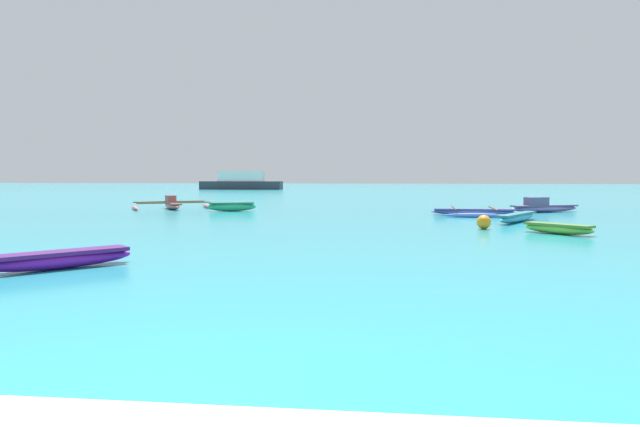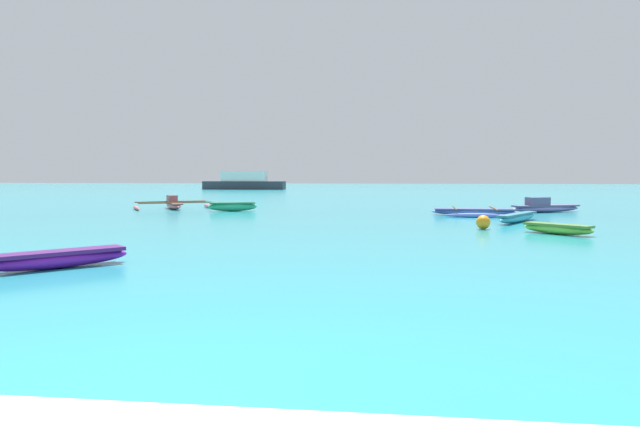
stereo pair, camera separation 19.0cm
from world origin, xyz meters
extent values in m
ellipsoid|color=#27AE74|center=(-6.26, 26.06, 0.24)|extent=(2.60, 1.21, 0.48)
cube|color=#226C4C|center=(-6.26, 26.06, 0.44)|extent=(2.40, 1.13, 0.08)
ellipsoid|color=#38A9C6|center=(7.19, 20.78, 0.18)|extent=(2.44, 3.73, 0.36)
cube|color=#2B697A|center=(7.19, 20.78, 0.32)|extent=(2.26, 3.44, 0.08)
ellipsoid|color=#691697|center=(-4.93, 7.70, 0.18)|extent=(2.52, 2.64, 0.37)
cube|color=#46195F|center=(-4.93, 7.70, 0.33)|extent=(2.34, 2.45, 0.08)
ellipsoid|color=#5D73D4|center=(6.01, 24.56, 0.16)|extent=(4.04, 1.05, 0.32)
cube|color=#3F4C81|center=(6.01, 24.56, 0.28)|extent=(3.72, 1.00, 0.08)
cylinder|color=brown|center=(6.91, 24.52, 0.34)|extent=(0.24, 3.08, 0.07)
cylinder|color=brown|center=(5.11, 24.61, 0.34)|extent=(0.24, 3.08, 0.07)
ellipsoid|color=#5D73D4|center=(6.09, 26.10, 0.10)|extent=(2.91, 0.36, 0.20)
ellipsoid|color=#5D73D4|center=(5.92, 23.02, 0.10)|extent=(2.91, 0.36, 0.20)
ellipsoid|color=#DE7071|center=(-10.17, 27.74, 0.18)|extent=(2.15, 3.05, 0.36)
cube|color=brown|center=(-10.17, 27.74, 0.32)|extent=(2.00, 2.82, 0.08)
cube|color=brown|center=(-10.37, 28.08, 0.56)|extent=(0.88, 1.02, 0.40)
cylinder|color=brown|center=(-9.79, 27.12, 0.38)|extent=(3.49, 2.15, 0.07)
cylinder|color=brown|center=(-10.54, 28.36, 0.38)|extent=(3.49, 2.15, 0.07)
ellipsoid|color=#DE7071|center=(-8.44, 28.78, 0.10)|extent=(1.34, 2.04, 0.20)
ellipsoid|color=#DE7071|center=(-11.89, 26.70, 0.10)|extent=(1.34, 2.04, 0.20)
ellipsoid|color=#8677C1|center=(10.01, 27.27, 0.19)|extent=(3.96, 2.24, 0.37)
cube|color=#564E77|center=(10.01, 27.27, 0.33)|extent=(3.65, 2.09, 0.08)
cube|color=#564E77|center=(9.55, 27.07, 0.58)|extent=(1.27, 1.00, 0.41)
ellipsoid|color=#70C641|center=(7.43, 16.04, 0.17)|extent=(2.10, 2.08, 0.34)
cube|color=#4A7A30|center=(7.43, 16.04, 0.30)|extent=(1.95, 1.93, 0.08)
sphere|color=orange|center=(5.29, 17.46, 0.25)|extent=(0.50, 0.50, 0.50)
cube|color=#2D333D|center=(-16.89, 69.87, 0.53)|extent=(10.68, 2.35, 1.07)
cube|color=white|center=(-16.89, 69.87, 1.71)|extent=(5.87, 2.00, 1.28)
camera|label=1|loc=(1.75, -3.27, 1.94)|focal=32.00mm
camera|label=2|loc=(1.94, -3.25, 1.94)|focal=32.00mm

